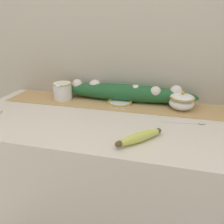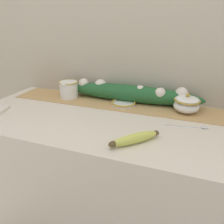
% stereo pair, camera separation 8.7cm
% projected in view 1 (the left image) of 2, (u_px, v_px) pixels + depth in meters
% --- Properties ---
extents(countertop, '(1.55, 0.63, 0.88)m').
position_uv_depth(countertop, '(116.00, 186.00, 1.17)').
color(countertop, beige).
rests_on(countertop, ground_plane).
extents(back_wall, '(2.35, 0.04, 2.40)m').
position_uv_depth(back_wall, '(129.00, 44.00, 1.15)').
color(back_wall, '#B7AD99').
rests_on(back_wall, ground_plane).
extents(table_runner, '(1.43, 0.21, 0.00)m').
position_uv_depth(table_runner, '(124.00, 104.00, 1.16)').
color(table_runner, tan).
rests_on(table_runner, countertop).
extents(cream_pitcher, '(0.12, 0.14, 0.11)m').
position_uv_depth(cream_pitcher, '(63.00, 90.00, 1.22)').
color(cream_pitcher, white).
rests_on(cream_pitcher, countertop).
extents(sugar_bowl, '(0.13, 0.13, 0.10)m').
position_uv_depth(sugar_bowl, '(182.00, 101.00, 1.08)').
color(sugar_bowl, white).
rests_on(sugar_bowl, countertop).
extents(small_dish, '(0.14, 0.14, 0.02)m').
position_uv_depth(small_dish, '(120.00, 103.00, 1.15)').
color(small_dish, white).
rests_on(small_dish, countertop).
extents(banana, '(0.18, 0.18, 0.04)m').
position_uv_depth(banana, '(139.00, 137.00, 0.79)').
color(banana, '#CCD156').
rests_on(banana, countertop).
extents(spoon, '(0.19, 0.04, 0.01)m').
position_uv_depth(spoon, '(198.00, 123.00, 0.94)').
color(spoon, silver).
rests_on(spoon, countertop).
extents(poinsettia_garland, '(0.83, 0.11, 0.11)m').
position_uv_depth(poinsettia_garland, '(125.00, 92.00, 1.19)').
color(poinsettia_garland, '#235B2D').
rests_on(poinsettia_garland, countertop).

